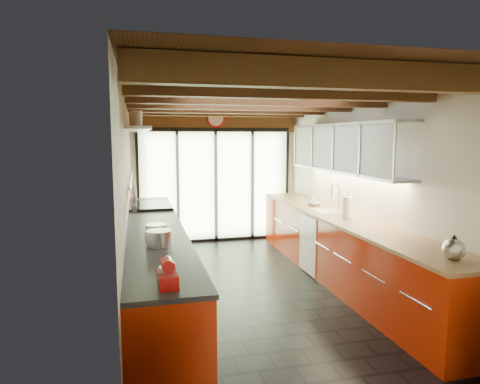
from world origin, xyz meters
The scene contains 18 objects.
ground centered at (0.00, 0.00, 0.00)m, with size 5.50×5.50×0.00m, color black.
room_shell centered at (0.00, 0.00, 1.65)m, with size 5.50×5.50×5.50m.
ceiling_beams centered at (0.00, 0.38, 2.46)m, with size 3.14×5.06×4.90m.
glass_door centered at (0.00, 2.69, 1.66)m, with size 2.95×0.10×2.90m.
left_counter centered at (-1.28, 0.00, 0.46)m, with size 0.68×5.00×0.92m.
range_stove centered at (-1.28, 1.45, 0.47)m, with size 0.66×0.90×0.97m.
right_counter centered at (1.27, 0.00, 0.46)m, with size 0.68×5.00×0.92m.
sink_assembly centered at (1.29, 0.40, 0.96)m, with size 0.45×0.52×0.43m.
upper_cabinets_right centered at (1.43, 0.30, 1.85)m, with size 0.34×3.00×3.00m.
left_wall_fixtures centered at (-1.47, 0.14, 1.88)m, with size 0.28×2.60×0.96m.
stand_mixer centered at (-1.27, -2.24, 1.01)m, with size 0.15×0.25×0.22m.
pot_large centered at (-1.27, -1.05, 1.00)m, with size 0.25×0.25×0.16m, color silver.
pot_small centered at (-1.27, -0.40, 0.97)m, with size 0.24×0.24×0.09m, color silver.
cutting_board centered at (-1.27, -0.72, 0.94)m, with size 0.25×0.35×0.03m, color brown.
kettle centered at (1.27, -2.14, 1.02)m, with size 0.25×0.28×0.24m.
paper_towel centered at (1.27, -0.16, 1.06)m, with size 0.14×0.14×0.35m.
soap_bottle centered at (1.27, 1.00, 1.01)m, with size 0.09×0.09×0.19m, color silver.
bowl centered at (1.27, 0.95, 0.95)m, with size 0.23×0.23×0.06m, color silver.
Camera 1 is at (-1.47, -5.31, 2.01)m, focal length 32.00 mm.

